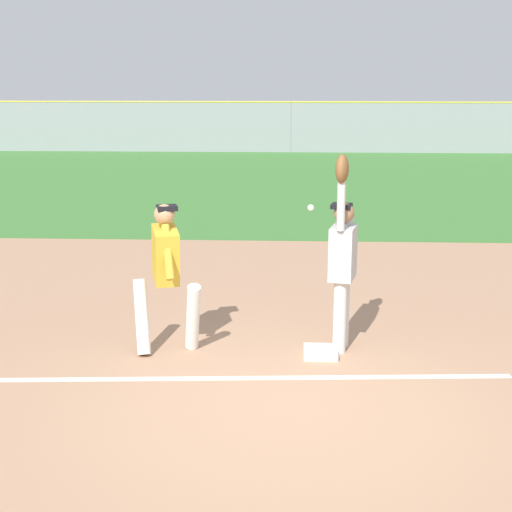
{
  "coord_description": "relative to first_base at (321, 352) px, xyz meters",
  "views": [
    {
      "loc": [
        -0.01,
        -6.65,
        3.15
      ],
      "look_at": [
        -0.39,
        1.84,
        1.05
      ],
      "focal_mm": 53.03,
      "sensor_mm": 36.0,
      "label": 1
    }
  ],
  "objects": [
    {
      "name": "parked_car_tan",
      "position": [
        1.39,
        24.65,
        0.63
      ],
      "size": [
        4.59,
        2.51,
        1.25
      ],
      "rotation": [
        0.0,
        0.0,
        -0.12
      ],
      "color": "tan",
      "rests_on": "ground_plane"
    },
    {
      "name": "runner",
      "position": [
        -1.74,
        0.02,
        0.96
      ],
      "size": [
        0.85,
        0.83,
        1.72
      ],
      "rotation": [
        0.0,
        0.0,
        0.28
      ],
      "color": "white",
      "rests_on": "ground_plane"
    },
    {
      "name": "parked_car_silver",
      "position": [
        -3.56,
        24.69,
        0.63
      ],
      "size": [
        4.5,
        2.32,
        1.25
      ],
      "rotation": [
        0.0,
        0.0,
        0.06
      ],
      "color": "#B7B7BC",
      "rests_on": "ground_plane"
    },
    {
      "name": "fielder",
      "position": [
        0.23,
        0.2,
        1.08
      ],
      "size": [
        0.35,
        0.89,
        2.28
      ],
      "rotation": [
        0.0,
        0.0,
        2.91
      ],
      "color": "silver",
      "rests_on": "ground_plane"
    },
    {
      "name": "baseball",
      "position": [
        -0.13,
        0.29,
        1.6
      ],
      "size": [
        0.07,
        0.07,
        0.07
      ],
      "primitive_type": "sphere",
      "color": "white"
    },
    {
      "name": "outfield_fence",
      "position": [
        -0.36,
        21.6,
        0.94
      ],
      "size": [
        54.8,
        0.08,
        1.96
      ],
      "color": "#93999E",
      "rests_on": "ground_plane"
    },
    {
      "name": "outfield_grass",
      "position": [
        -0.36,
        13.74,
        -0.04
      ],
      "size": [
        54.72,
        15.73,
        0.01
      ],
      "primitive_type": "cube",
      "color": "#3D7533",
      "rests_on": "ground_plane"
    },
    {
      "name": "ground_plane",
      "position": [
        -0.36,
        -1.42,
        -0.04
      ],
      "size": [
        72.17,
        72.17,
        0.0
      ],
      "primitive_type": "plane",
      "color": "tan"
    },
    {
      "name": "parked_car_white",
      "position": [
        -9.36,
        24.55,
        0.63
      ],
      "size": [
        4.53,
        2.38,
        1.25
      ],
      "rotation": [
        0.0,
        0.0,
        -0.08
      ],
      "color": "white",
      "rests_on": "ground_plane"
    },
    {
      "name": "first_base",
      "position": [
        0.0,
        0.0,
        0.0
      ],
      "size": [
        0.39,
        0.39,
        0.08
      ],
      "primitive_type": "cube",
      "rotation": [
        0.0,
        0.0,
        -0.01
      ],
      "color": "white",
      "rests_on": "ground_plane"
    },
    {
      "name": "parked_car_green",
      "position": [
        6.54,
        25.16,
        0.63
      ],
      "size": [
        4.46,
        2.23,
        1.25
      ],
      "rotation": [
        0.0,
        0.0,
        0.03
      ],
      "color": "#1E6B33",
      "rests_on": "ground_plane"
    }
  ]
}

